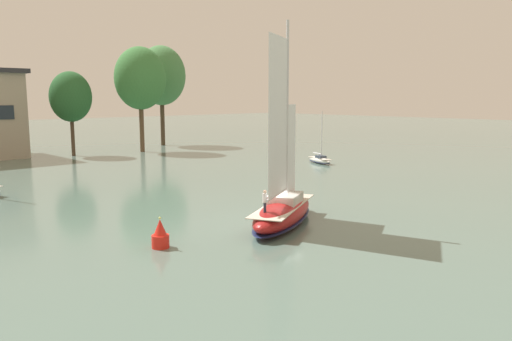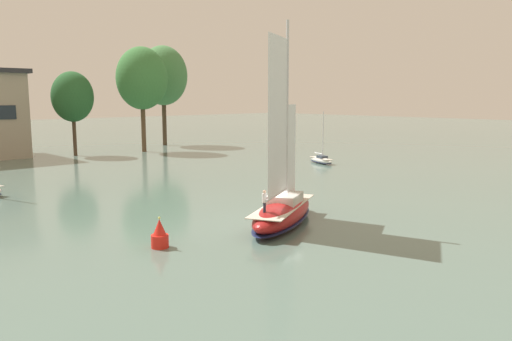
# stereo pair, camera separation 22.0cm
# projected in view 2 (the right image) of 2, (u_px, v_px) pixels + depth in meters

# --- Properties ---
(ground_plane) EXTENTS (400.00, 400.00, 0.00)m
(ground_plane) POSITION_uv_depth(u_px,v_px,m) (283.00, 224.00, 38.27)
(ground_plane) COLOR slate
(tree_shore_left) EXTENTS (8.99, 8.99, 18.51)m
(tree_shore_left) POSITION_uv_depth(u_px,v_px,m) (142.00, 79.00, 87.82)
(tree_shore_left) COLOR brown
(tree_shore_left) RESTS_ON ground
(tree_shore_center) EXTENTS (6.76, 6.76, 13.92)m
(tree_shore_center) POSITION_uv_depth(u_px,v_px,m) (73.00, 97.00, 82.15)
(tree_shore_center) COLOR #4C3828
(tree_shore_center) RESTS_ON ground
(tree_shore_right) EXTENTS (9.68, 9.68, 19.92)m
(tree_shore_right) POSITION_uv_depth(u_px,v_px,m) (163.00, 76.00, 99.95)
(tree_shore_right) COLOR #4C3828
(tree_shore_right) RESTS_ON ground
(sailboat_main) EXTENTS (11.37, 7.90, 15.35)m
(sailboat_main) POSITION_uv_depth(u_px,v_px,m) (283.00, 209.00, 38.12)
(sailboat_main) COLOR maroon
(sailboat_main) RESTS_ON ground
(sailboat_moored_mid_channel) EXTENTS (3.42, 5.76, 7.68)m
(sailboat_moored_mid_channel) POSITION_uv_depth(u_px,v_px,m) (321.00, 160.00, 73.76)
(sailboat_moored_mid_channel) COLOR white
(sailboat_moored_mid_channel) RESTS_ON ground
(channel_buoy) EXTENTS (1.14, 1.14, 2.06)m
(channel_buoy) POSITION_uv_depth(u_px,v_px,m) (160.00, 235.00, 32.27)
(channel_buoy) COLOR red
(channel_buoy) RESTS_ON ground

